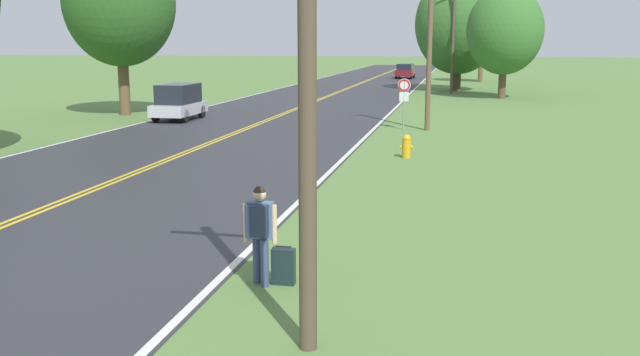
{
  "coord_description": "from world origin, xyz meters",
  "views": [
    {
      "loc": [
        10.08,
        -7.51,
        4.08
      ],
      "look_at": [
        7.03,
        7.22,
        1.07
      ],
      "focal_mm": 38.0,
      "sensor_mm": 36.0,
      "label": 1
    }
  ],
  "objects": [
    {
      "name": "hitchhiker_person",
      "position": [
        6.85,
        3.05,
        1.06
      ],
      "size": [
        0.59,
        0.42,
        1.73
      ],
      "rotation": [
        0.0,
        0.0,
        1.58
      ],
      "color": "#38476B",
      "rests_on": "ground"
    },
    {
      "name": "suitcase",
      "position": [
        7.22,
        3.2,
        0.32
      ],
      "size": [
        0.4,
        0.19,
        0.68
      ],
      "rotation": [
        0.0,
        0.0,
        1.58
      ],
      "color": "#19282D",
      "rests_on": "ground"
    },
    {
      "name": "fire_hydrant",
      "position": [
        8.24,
        16.73,
        0.43
      ],
      "size": [
        0.47,
        0.31,
        0.85
      ],
      "color": "gold",
      "rests_on": "ground"
    },
    {
      "name": "traffic_sign",
      "position": [
        7.45,
        24.82,
        1.82
      ],
      "size": [
        0.6,
        0.1,
        2.42
      ],
      "color": "gray",
      "rests_on": "ground"
    },
    {
      "name": "utility_pole_foreground",
      "position": [
        8.18,
        0.85,
        3.79
      ],
      "size": [
        1.8,
        0.24,
        7.28
      ],
      "color": "brown",
      "rests_on": "ground"
    },
    {
      "name": "utility_pole_midground",
      "position": [
        8.58,
        24.81,
        4.31
      ],
      "size": [
        1.8,
        0.24,
        8.32
      ],
      "color": "brown",
      "rests_on": "ground"
    },
    {
      "name": "utility_pole_far",
      "position": [
        9.31,
        48.77,
        4.62
      ],
      "size": [
        1.8,
        0.24,
        8.94
      ],
      "color": "brown",
      "rests_on": "ground"
    },
    {
      "name": "tree_left_verge",
      "position": [
        13.07,
        44.88,
        4.94
      ],
      "size": [
        5.56,
        5.56,
        8.15
      ],
      "color": "brown",
      "rests_on": "ground"
    },
    {
      "name": "tree_behind_sign",
      "position": [
        9.68,
        52.55,
        5.65
      ],
      "size": [
        7.38,
        7.38,
        9.91
      ],
      "color": "#473828",
      "rests_on": "ground"
    },
    {
      "name": "tree_right_cluster",
      "position": [
        12.04,
        66.75,
        5.12
      ],
      "size": [
        4.72,
        4.72,
        7.86
      ],
      "color": "brown",
      "rests_on": "ground"
    },
    {
      "name": "tree_far_back",
      "position": [
        -8.77,
        28.3,
        6.29
      ],
      "size": [
        6.2,
        6.2,
        9.87
      ],
      "color": "brown",
      "rests_on": "ground"
    },
    {
      "name": "car_silver_van_approaching",
      "position": [
        -4.7,
        26.53,
        0.99
      ],
      "size": [
        1.87,
        3.94,
        1.92
      ],
      "rotation": [
        0.0,
        0.0,
        1.58
      ],
      "color": "black",
      "rests_on": "ground"
    },
    {
      "name": "car_maroon_hatchback_mid_near",
      "position": [
        3.66,
        72.61,
        0.89
      ],
      "size": [
        2.11,
        4.35,
        1.69
      ],
      "rotation": [
        0.0,
        0.0,
        -1.61
      ],
      "color": "black",
      "rests_on": "ground"
    }
  ]
}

